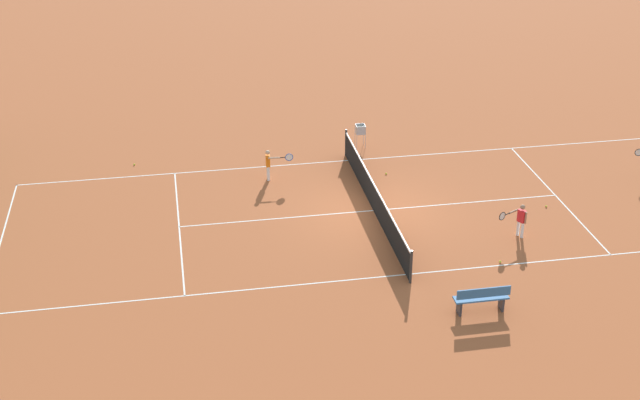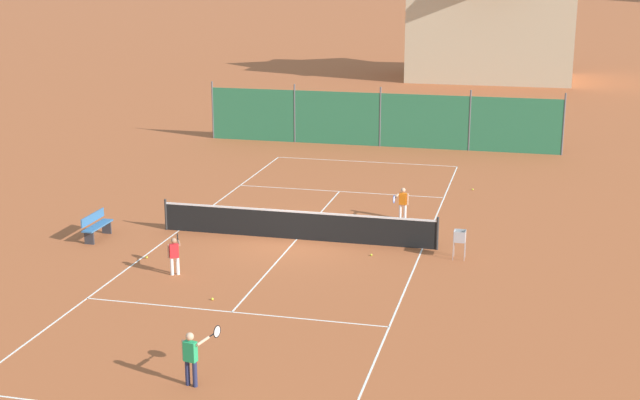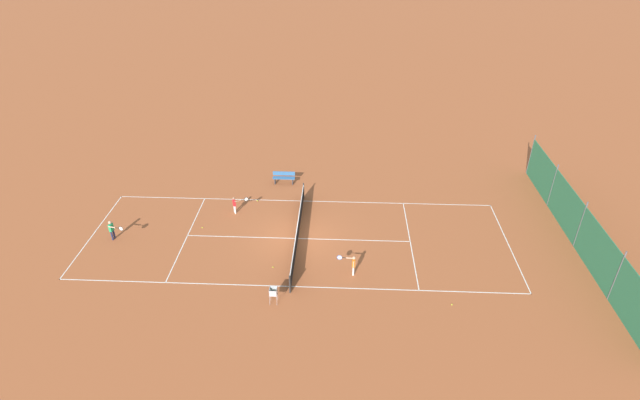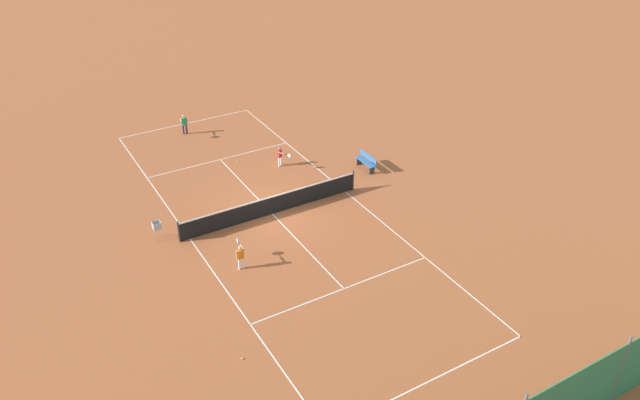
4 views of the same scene
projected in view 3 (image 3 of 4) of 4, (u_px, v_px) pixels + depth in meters
The scene contains 13 objects.
ground_plane at pixel (298, 238), 28.54m from camera, with size 600.00×600.00×0.00m, color #A8542D.
court_line_markings at pixel (298, 238), 28.54m from camera, with size 8.25×23.85×0.01m.
tennis_net at pixel (298, 231), 28.28m from camera, with size 9.18×0.08×1.06m.
windscreen_fence_far at pixel (580, 227), 27.25m from camera, with size 17.28×0.08×2.90m.
player_near_service at pixel (353, 264), 25.54m from camera, with size 0.42×0.95×1.13m.
player_near_baseline at pixel (112, 229), 28.12m from camera, with size 0.58×0.98×1.22m.
player_far_baseline at pixel (235, 204), 30.52m from camera, with size 0.43×0.98×1.11m.
tennis_ball_mid_court at pixel (273, 267), 26.30m from camera, with size 0.07×0.07×0.07m, color #CCE033.
tennis_ball_alley_left at pixel (257, 201), 31.99m from camera, with size 0.07×0.07×0.07m, color #CCE033.
tennis_ball_by_net_left at pixel (202, 228), 29.42m from camera, with size 0.07×0.07×0.07m, color #CCE033.
tennis_ball_far_corner at pixel (452, 305), 23.89m from camera, with size 0.07×0.07×0.07m, color #CCE033.
ball_hopper at pixel (273, 293), 23.70m from camera, with size 0.36×0.36×0.89m.
courtside_bench at pixel (284, 177), 33.76m from camera, with size 0.36×1.50×0.84m.
Camera 3 is at (23.08, 2.34, 16.82)m, focal length 28.00 mm.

